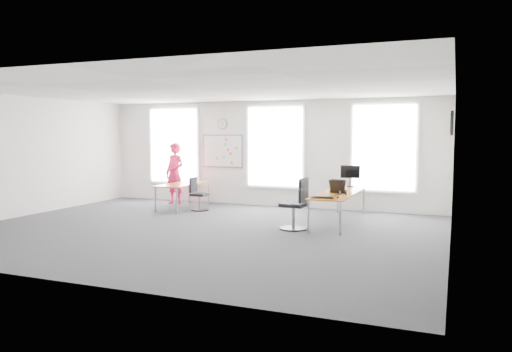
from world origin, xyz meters
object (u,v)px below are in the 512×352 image
at_px(chair_left, 198,196).
at_px(person, 175,173).
at_px(chair_right, 296,207).
at_px(desk_left, 183,185).
at_px(keyboard, 322,198).
at_px(desk_right, 339,194).
at_px(headphones, 343,193).
at_px(monitor, 350,174).

bearing_deg(chair_left, person, 53.55).
bearing_deg(chair_right, desk_left, -111.47).
distance_m(person, keyboard, 5.66).
bearing_deg(desk_left, chair_left, -17.59).
distance_m(desk_right, chair_left, 3.98).
height_order(desk_right, person, person).
bearing_deg(headphones, chair_right, -136.70).
relative_size(desk_right, desk_left, 1.54).
relative_size(desk_left, person, 1.06).
bearing_deg(desk_right, monitor, 89.86).
bearing_deg(headphones, chair_left, 172.07).
height_order(chair_right, chair_left, chair_right).
relative_size(chair_right, chair_left, 1.25).
relative_size(chair_left, keyboard, 1.94).
bearing_deg(chair_right, keyboard, 88.87).
distance_m(person, headphones, 5.64).
distance_m(chair_left, person, 1.57).
height_order(desk_left, headphones, headphones).
height_order(desk_left, monitor, monitor).
distance_m(chair_right, headphones, 1.13).
relative_size(keyboard, monitor, 0.84).
relative_size(desk_right, chair_right, 2.64).
bearing_deg(keyboard, chair_right, 158.94).
height_order(chair_left, person, person).
bearing_deg(desk_right, chair_left, 173.58).
bearing_deg(keyboard, desk_right, 69.19).
xyz_separation_m(desk_left, keyboard, (4.39, -1.83, 0.09)).
xyz_separation_m(keyboard, headphones, (0.28, 0.73, 0.04)).
relative_size(chair_right, monitor, 2.04).
bearing_deg(chair_left, desk_right, -98.11).
bearing_deg(headphones, desk_left, 171.49).
xyz_separation_m(chair_right, person, (-4.50, 2.46, 0.41)).
distance_m(desk_right, headphones, 0.53).
bearing_deg(desk_left, monitor, 8.15).
distance_m(desk_right, chair_right, 1.36).
xyz_separation_m(chair_right, chair_left, (-3.27, 1.61, -0.10)).
bearing_deg(chair_right, chair_left, -112.63).
height_order(keyboard, monitor, monitor).
relative_size(desk_left, chair_left, 2.14).
xyz_separation_m(chair_left, headphones, (4.13, -0.93, 0.37)).
relative_size(person, monitor, 3.30).
distance_m(desk_right, monitor, 1.31).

